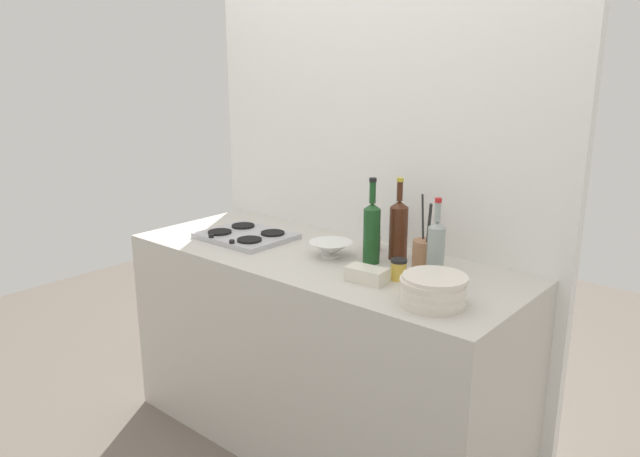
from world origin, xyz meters
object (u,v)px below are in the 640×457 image
object	(u,v)px
wine_bottle_leftmost	(372,231)
wine_bottle_mid_left	(436,251)
plate_stack	(433,290)
utensil_crock	(425,255)
condiment_jar_rear	(373,242)
stovetop_hob	(246,235)
butter_dish	(367,275)
wine_bottle_mid_right	(399,229)
mixing_bowl	(331,248)
condiment_jar_front	(399,269)

from	to	relation	value
wine_bottle_leftmost	wine_bottle_mid_left	world-z (taller)	wine_bottle_leftmost
plate_stack	utensil_crock	xyz separation A→B (m)	(-0.20, 0.29, 0.01)
condiment_jar_rear	utensil_crock	bearing A→B (deg)	-16.74
stovetop_hob	condiment_jar_rear	world-z (taller)	condiment_jar_rear
butter_dish	stovetop_hob	bearing A→B (deg)	172.05
plate_stack	wine_bottle_mid_left	world-z (taller)	wine_bottle_mid_left
plate_stack	wine_bottle_mid_left	bearing A→B (deg)	118.54
condiment_jar_rear	wine_bottle_mid_right	bearing A→B (deg)	-12.51
stovetop_hob	wine_bottle_leftmost	bearing A→B (deg)	7.79
butter_dish	utensil_crock	size ratio (longest dim) A/B	0.51
mixing_bowl	condiment_jar_rear	xyz separation A→B (m)	(0.08, 0.20, 0.00)
condiment_jar_front	condiment_jar_rear	size ratio (longest dim) A/B	1.11
plate_stack	wine_bottle_leftmost	world-z (taller)	wine_bottle_leftmost
wine_bottle_mid_right	butter_dish	world-z (taller)	wine_bottle_mid_right
wine_bottle_mid_left	wine_bottle_mid_right	xyz separation A→B (m)	(-0.27, 0.15, 0.01)
condiment_jar_rear	stovetop_hob	bearing A→B (deg)	-157.28
mixing_bowl	condiment_jar_front	world-z (taller)	condiment_jar_front
stovetop_hob	plate_stack	world-z (taller)	plate_stack
mixing_bowl	butter_dish	bearing A→B (deg)	-26.75
wine_bottle_leftmost	butter_dish	distance (m)	0.26
wine_bottle_mid_right	condiment_jar_rear	xyz separation A→B (m)	(-0.16, 0.03, -0.10)
plate_stack	mixing_bowl	size ratio (longest dim) A/B	1.22
stovetop_hob	condiment_jar_rear	bearing A→B (deg)	22.72
wine_bottle_mid_left	wine_bottle_mid_right	world-z (taller)	wine_bottle_mid_right
wine_bottle_mid_left	mixing_bowl	xyz separation A→B (m)	(-0.50, -0.01, -0.09)
wine_bottle_leftmost	wine_bottle_mid_left	distance (m)	0.33
plate_stack	utensil_crock	world-z (taller)	utensil_crock
condiment_jar_front	condiment_jar_rear	bearing A→B (deg)	140.26
wine_bottle_mid_right	mixing_bowl	size ratio (longest dim) A/B	1.85
wine_bottle_mid_left	butter_dish	world-z (taller)	wine_bottle_mid_left
plate_stack	wine_bottle_leftmost	xyz separation A→B (m)	(-0.43, 0.24, 0.08)
butter_dish	condiment_jar_front	bearing A→B (deg)	50.25
mixing_bowl	butter_dish	distance (m)	0.33
wine_bottle_mid_right	stovetop_hob	bearing A→B (deg)	-164.33
plate_stack	wine_bottle_mid_right	world-z (taller)	wine_bottle_mid_right
mixing_bowl	condiment_jar_rear	size ratio (longest dim) A/B	2.52
wine_bottle_mid_left	wine_bottle_mid_right	bearing A→B (deg)	149.91
plate_stack	wine_bottle_mid_right	bearing A→B (deg)	136.87
utensil_crock	mixing_bowl	bearing A→B (deg)	-166.17
wine_bottle_leftmost	butter_dish	bearing A→B (deg)	-58.59
condiment_jar_front	utensil_crock	bearing A→B (deg)	81.68
condiment_jar_rear	wine_bottle_mid_left	bearing A→B (deg)	-24.12
utensil_crock	stovetop_hob	bearing A→B (deg)	-171.06
butter_dish	mixing_bowl	bearing A→B (deg)	153.25
stovetop_hob	wine_bottle_leftmost	xyz separation A→B (m)	(0.66, 0.09, 0.12)
wine_bottle_mid_right	wine_bottle_leftmost	bearing A→B (deg)	-117.43
butter_dish	wine_bottle_mid_right	bearing A→B (deg)	101.67
wine_bottle_mid_right	utensil_crock	xyz separation A→B (m)	(0.17, -0.06, -0.07)
stovetop_hob	mixing_bowl	bearing A→B (deg)	4.80
wine_bottle_mid_right	butter_dish	xyz separation A→B (m)	(0.06, -0.31, -0.11)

